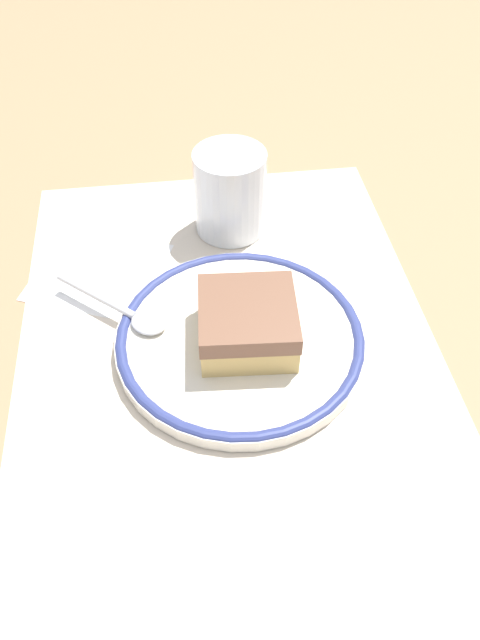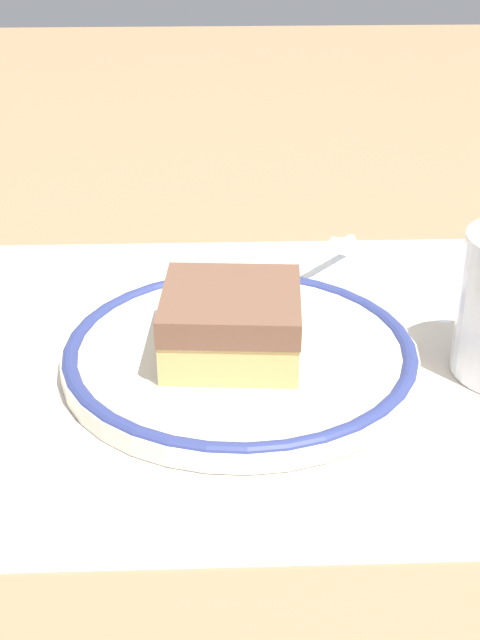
# 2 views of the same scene
# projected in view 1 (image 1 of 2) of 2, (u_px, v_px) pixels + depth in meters

# --- Properties ---
(ground_plane) EXTENTS (2.40, 2.40, 0.00)m
(ground_plane) POSITION_uv_depth(u_px,v_px,m) (229.00, 351.00, 0.56)
(ground_plane) COLOR #9E7551
(placemat) EXTENTS (0.55, 0.38, 0.00)m
(placemat) POSITION_uv_depth(u_px,v_px,m) (229.00, 351.00, 0.56)
(placemat) COLOR beige
(placemat) RESTS_ON ground_plane
(plate) EXTENTS (0.23, 0.23, 0.02)m
(plate) POSITION_uv_depth(u_px,v_px,m) (240.00, 339.00, 0.56)
(plate) COLOR silver
(plate) RESTS_ON placemat
(cake_slice) EXTENTS (0.09, 0.09, 0.04)m
(cake_slice) POSITION_uv_depth(u_px,v_px,m) (248.00, 326.00, 0.53)
(cake_slice) COLOR #DBB76B
(cake_slice) RESTS_ON plate
(spoon) EXTENTS (0.10, 0.11, 0.01)m
(spoon) POSITION_uv_depth(u_px,v_px,m) (128.00, 312.00, 0.57)
(spoon) COLOR silver
(spoon) RESTS_ON plate
(cup) EXTENTS (0.08, 0.08, 0.09)m
(cup) POSITION_uv_depth(u_px,v_px,m) (230.00, 197.00, 0.65)
(cup) COLOR silver
(cup) RESTS_ON placemat
(napkin) EXTENTS (0.16, 0.16, 0.00)m
(napkin) POSITION_uv_depth(u_px,v_px,m) (98.00, 270.00, 0.63)
(napkin) COLOR white
(napkin) RESTS_ON placemat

